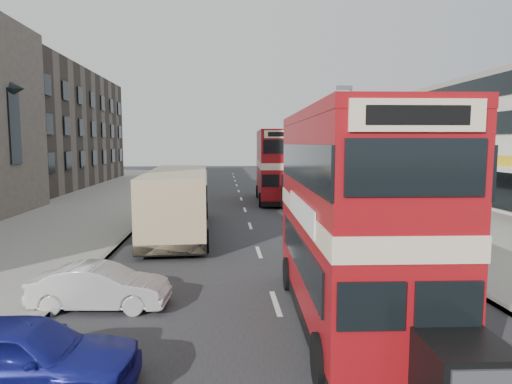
# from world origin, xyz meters

# --- Properties ---
(ground) EXTENTS (160.00, 160.00, 0.00)m
(ground) POSITION_xyz_m (0.00, 0.00, 0.00)
(ground) COLOR #28282B
(ground) RESTS_ON ground
(road_surface) EXTENTS (12.00, 90.00, 0.01)m
(road_surface) POSITION_xyz_m (0.00, 20.00, 0.01)
(road_surface) COLOR #28282B
(road_surface) RESTS_ON ground
(pavement_right) EXTENTS (12.00, 90.00, 0.15)m
(pavement_right) POSITION_xyz_m (12.00, 20.00, 0.07)
(pavement_right) COLOR gray
(pavement_right) RESTS_ON ground
(pavement_left) EXTENTS (12.00, 90.00, 0.15)m
(pavement_left) POSITION_xyz_m (-12.00, 20.00, 0.07)
(pavement_left) COLOR gray
(pavement_left) RESTS_ON ground
(kerb_left) EXTENTS (0.20, 90.00, 0.16)m
(kerb_left) POSITION_xyz_m (-6.10, 20.00, 0.07)
(kerb_left) COLOR gray
(kerb_left) RESTS_ON ground
(kerb_right) EXTENTS (0.20, 90.00, 0.16)m
(kerb_right) POSITION_xyz_m (6.10, 20.00, 0.07)
(kerb_right) COLOR gray
(kerb_right) RESTS_ON ground
(brick_terrace) EXTENTS (14.00, 28.00, 12.00)m
(brick_terrace) POSITION_xyz_m (-22.00, 38.00, 6.00)
(brick_terrace) COLOR #66594C
(brick_terrace) RESTS_ON ground
(commercial_row) EXTENTS (9.90, 46.20, 9.30)m
(commercial_row) POSITION_xyz_m (19.95, 22.00, 4.70)
(commercial_row) COLOR silver
(commercial_row) RESTS_ON ground
(street_lamp) EXTENTS (1.00, 0.20, 8.12)m
(street_lamp) POSITION_xyz_m (6.52, 18.00, 4.78)
(street_lamp) COLOR slate
(street_lamp) RESTS_ON ground
(bus_main) EXTENTS (2.86, 9.38, 5.12)m
(bus_main) POSITION_xyz_m (1.68, 0.54, 2.70)
(bus_main) COLOR black
(bus_main) RESTS_ON ground
(bus_second) EXTENTS (2.98, 9.74, 5.31)m
(bus_second) POSITION_xyz_m (2.60, 24.13, 2.80)
(bus_second) COLOR black
(bus_second) RESTS_ON ground
(coach) EXTENTS (3.27, 11.18, 2.94)m
(coach) POSITION_xyz_m (-3.71, 12.28, 1.73)
(coach) COLOR black
(coach) RESTS_ON ground
(car_left_near) EXTENTS (4.28, 1.81, 1.44)m
(car_left_near) POSITION_xyz_m (-5.10, -2.26, 0.72)
(car_left_near) COLOR navy
(car_left_near) RESTS_ON ground
(car_left_front) EXTENTS (3.79, 1.59, 1.22)m
(car_left_front) POSITION_xyz_m (-4.83, 2.00, 0.61)
(car_left_front) COLOR silver
(car_left_front) RESTS_ON ground
(car_right_a) EXTENTS (4.83, 2.19, 1.37)m
(car_right_a) POSITION_xyz_m (4.73, 16.12, 0.69)
(car_right_a) COLOR #A9101B
(car_right_a) RESTS_ON ground
(car_right_b) EXTENTS (3.89, 1.81, 1.08)m
(car_right_b) POSITION_xyz_m (5.43, 21.87, 0.54)
(car_right_b) COLOR orange
(car_right_b) RESTS_ON ground
(pedestrian_near) EXTENTS (0.66, 0.46, 1.74)m
(pedestrian_near) POSITION_xyz_m (7.32, 15.80, 1.02)
(pedestrian_near) COLOR gray
(pedestrian_near) RESTS_ON pavement_right
(cyclist) EXTENTS (0.70, 1.59, 2.22)m
(cyclist) POSITION_xyz_m (4.91, 22.87, 0.80)
(cyclist) COLOR gray
(cyclist) RESTS_ON ground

